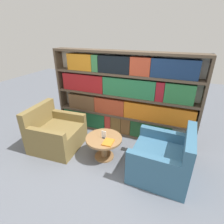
# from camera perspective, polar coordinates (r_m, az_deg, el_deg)

# --- Properties ---
(ground_plane) EXTENTS (14.00, 14.00, 0.00)m
(ground_plane) POSITION_cam_1_polar(r_m,az_deg,el_deg) (3.40, -4.37, -17.56)
(ground_plane) COLOR slate
(bookshelf) EXTENTS (3.27, 0.30, 1.93)m
(bookshelf) POSITION_cam_1_polar(r_m,az_deg,el_deg) (3.95, 3.40, 5.08)
(bookshelf) COLOR silver
(bookshelf) RESTS_ON ground_plane
(armchair_left) EXTENTS (0.99, 1.00, 0.90)m
(armchair_left) POSITION_cam_1_polar(r_m,az_deg,el_deg) (3.92, -17.93, -6.75)
(armchair_left) COLOR olive
(armchair_left) RESTS_ON ground_plane
(armchair_right) EXTENTS (0.97, 0.97, 0.90)m
(armchair_right) POSITION_cam_1_polar(r_m,az_deg,el_deg) (3.19, 16.18, -14.77)
(armchair_right) COLOR #386684
(armchair_right) RESTS_ON ground_plane
(coffee_table) EXTENTS (0.69, 0.69, 0.45)m
(coffee_table) POSITION_cam_1_polar(r_m,az_deg,el_deg) (3.42, -2.63, -10.18)
(coffee_table) COLOR olive
(coffee_table) RESTS_ON ground_plane
(table_sign) EXTENTS (0.09, 0.06, 0.15)m
(table_sign) POSITION_cam_1_polar(r_m,az_deg,el_deg) (3.31, -2.70, -7.49)
(table_sign) COLOR black
(table_sign) RESTS_ON coffee_table
(stray_book) EXTENTS (0.19, 0.24, 0.03)m
(stray_book) POSITION_cam_1_polar(r_m,az_deg,el_deg) (3.20, -1.23, -9.86)
(stray_book) COLOR orange
(stray_book) RESTS_ON coffee_table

